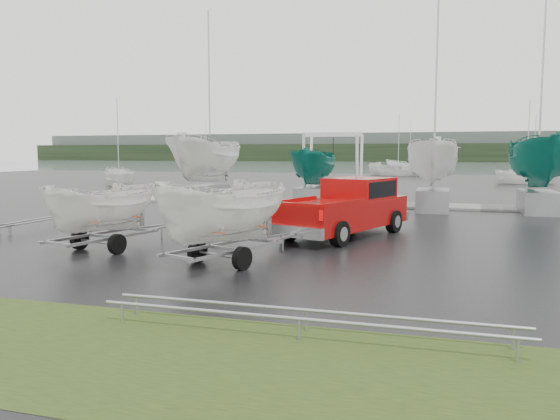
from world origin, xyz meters
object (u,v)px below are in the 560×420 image
Objects in this scene: trailer_parked at (100,168)px; boat_hoist at (333,158)px; pickup_truck at (349,206)px; trailer_hitched at (223,158)px.

boat_hoist is (3.84, 16.73, 0.15)m from trailer_parked.
boat_hoist is at bearing 124.33° from pickup_truck.
pickup_truck is 1.57× the size of boat_hoist.
trailer_hitched reaches higher than pickup_truck.
trailer_parked is 1.12× the size of boat_hoist.
pickup_truck is 6.82m from trailer_hitched.
pickup_truck is 11.92m from boat_hoist.
trailer_parked is at bearing -171.28° from trailer_hitched.
boat_hoist is (-0.49, 17.64, -0.16)m from trailer_hitched.
trailer_hitched is (-2.32, -6.17, 1.76)m from pickup_truck.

